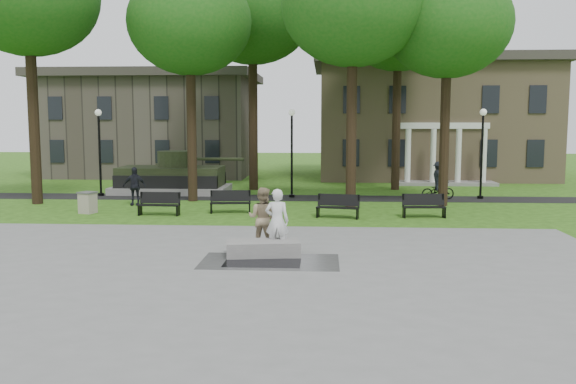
# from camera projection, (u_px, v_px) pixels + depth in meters

# --- Properties ---
(ground) EXTENTS (120.00, 120.00, 0.00)m
(ground) POSITION_uv_depth(u_px,v_px,m) (257.00, 242.00, 20.65)
(ground) COLOR #284B11
(ground) RESTS_ON ground
(plaza) EXTENTS (22.00, 16.00, 0.02)m
(plaza) POSITION_uv_depth(u_px,v_px,m) (236.00, 279.00, 15.69)
(plaza) COLOR gray
(plaza) RESTS_ON ground
(footpath) EXTENTS (44.00, 2.60, 0.01)m
(footpath) POSITION_uv_depth(u_px,v_px,m) (282.00, 198.00, 32.55)
(footpath) COLOR black
(footpath) RESTS_ON ground
(building_right) EXTENTS (17.00, 12.00, 8.60)m
(building_right) POSITION_uv_depth(u_px,v_px,m) (429.00, 118.00, 45.33)
(building_right) COLOR #9E8460
(building_right) RESTS_ON ground
(building_left) EXTENTS (15.00, 10.00, 7.20)m
(building_left) POSITION_uv_depth(u_px,v_px,m) (154.00, 128.00, 47.18)
(building_left) COLOR #4C443D
(building_left) RESTS_ON ground
(tree_1) EXTENTS (6.20, 6.20, 11.63)m
(tree_1) POSITION_uv_depth(u_px,v_px,m) (190.00, 23.00, 30.31)
(tree_1) COLOR black
(tree_1) RESTS_ON ground
(tree_2) EXTENTS (6.60, 6.60, 12.16)m
(tree_2) POSITION_uv_depth(u_px,v_px,m) (353.00, 6.00, 27.80)
(tree_2) COLOR black
(tree_2) RESTS_ON ground
(tree_3) EXTENTS (6.00, 6.00, 11.19)m
(tree_3) POSITION_uv_depth(u_px,v_px,m) (448.00, 25.00, 28.61)
(tree_3) COLOR black
(tree_3) RESTS_ON ground
(tree_4) EXTENTS (7.20, 7.20, 13.50)m
(tree_4) POSITION_uv_depth(u_px,v_px,m) (253.00, 12.00, 35.45)
(tree_4) COLOR black
(tree_4) RESTS_ON ground
(tree_5) EXTENTS (6.40, 6.40, 12.44)m
(tree_5) POSITION_uv_depth(u_px,v_px,m) (398.00, 25.00, 35.52)
(tree_5) COLOR black
(tree_5) RESTS_ON ground
(lamp_left) EXTENTS (0.36, 0.36, 4.73)m
(lamp_left) POSITION_uv_depth(u_px,v_px,m) (99.00, 145.00, 33.13)
(lamp_left) COLOR black
(lamp_left) RESTS_ON ground
(lamp_mid) EXTENTS (0.36, 0.36, 4.73)m
(lamp_mid) POSITION_uv_depth(u_px,v_px,m) (292.00, 146.00, 32.50)
(lamp_mid) COLOR black
(lamp_mid) RESTS_ON ground
(lamp_right) EXTENTS (0.36, 0.36, 4.73)m
(lamp_right) POSITION_uv_depth(u_px,v_px,m) (482.00, 146.00, 31.90)
(lamp_right) COLOR black
(lamp_right) RESTS_ON ground
(tank_monument) EXTENTS (7.45, 3.40, 2.40)m
(tank_monument) POSITION_uv_depth(u_px,v_px,m) (172.00, 178.00, 34.83)
(tank_monument) COLOR gray
(tank_monument) RESTS_ON ground
(puddle) EXTENTS (2.20, 1.20, 0.00)m
(puddle) POSITION_uv_depth(u_px,v_px,m) (262.00, 263.00, 17.46)
(puddle) COLOR black
(puddle) RESTS_ON plaza
(concrete_block) EXTENTS (2.33, 1.33, 0.45)m
(concrete_block) POSITION_uv_depth(u_px,v_px,m) (263.00, 248.00, 18.41)
(concrete_block) COLOR gray
(concrete_block) RESTS_ON plaza
(skateboard) EXTENTS (0.79, 0.23, 0.07)m
(skateboard) POSITION_uv_depth(u_px,v_px,m) (269.00, 251.00, 18.87)
(skateboard) COLOR brown
(skateboard) RESTS_ON plaza
(skateboarder) EXTENTS (0.73, 0.49, 1.99)m
(skateboarder) POSITION_uv_depth(u_px,v_px,m) (277.00, 221.00, 18.73)
(skateboarder) COLOR white
(skateboarder) RESTS_ON plaza
(friend_watching) EXTENTS (1.09, 0.92, 1.96)m
(friend_watching) POSITION_uv_depth(u_px,v_px,m) (262.00, 218.00, 19.44)
(friend_watching) COLOR #968261
(friend_watching) RESTS_ON plaza
(pedestrian_walker) EXTENTS (1.11, 0.49, 1.87)m
(pedestrian_walker) POSITION_uv_depth(u_px,v_px,m) (134.00, 186.00, 29.61)
(pedestrian_walker) COLOR black
(pedestrian_walker) RESTS_ON ground
(cyclist) EXTENTS (1.85, 1.09, 1.99)m
(cyclist) POSITION_uv_depth(u_px,v_px,m) (438.00, 184.00, 31.87)
(cyclist) COLOR black
(cyclist) RESTS_ON ground
(park_bench_0) EXTENTS (1.82, 0.59, 1.00)m
(park_bench_0) POSITION_uv_depth(u_px,v_px,m) (159.00, 203.00, 26.51)
(park_bench_0) COLOR black
(park_bench_0) RESTS_ON ground
(park_bench_1) EXTENTS (1.84, 0.72, 1.00)m
(park_bench_1) POSITION_uv_depth(u_px,v_px,m) (231.00, 201.00, 27.20)
(park_bench_1) COLOR black
(park_bench_1) RESTS_ON ground
(park_bench_2) EXTENTS (1.85, 0.89, 1.00)m
(park_bench_2) POSITION_uv_depth(u_px,v_px,m) (338.00, 206.00, 25.75)
(park_bench_2) COLOR black
(park_bench_2) RESTS_ON ground
(park_bench_3) EXTENTS (1.83, 0.64, 1.00)m
(park_bench_3) POSITION_uv_depth(u_px,v_px,m) (424.00, 205.00, 25.89)
(park_bench_3) COLOR black
(park_bench_3) RESTS_ON ground
(trash_bin) EXTENTS (0.83, 0.83, 0.96)m
(trash_bin) POSITION_uv_depth(u_px,v_px,m) (88.00, 202.00, 27.07)
(trash_bin) COLOR gray
(trash_bin) RESTS_ON ground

